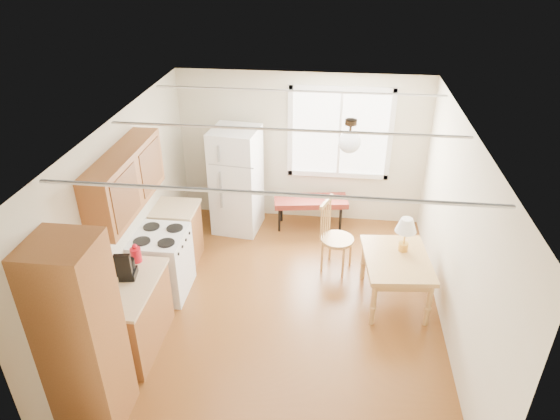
% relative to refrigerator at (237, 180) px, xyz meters
% --- Properties ---
extents(room_shell, '(4.60, 5.60, 2.62)m').
position_rel_refrigerator_xyz_m(room_shell, '(1.00, -2.00, 0.39)').
color(room_shell, '#532C11').
rests_on(room_shell, ground).
extents(kitchen_run, '(0.65, 3.40, 2.20)m').
position_rel_refrigerator_xyz_m(kitchen_run, '(-0.72, -2.63, -0.02)').
color(kitchen_run, brown).
rests_on(kitchen_run, ground).
extents(window_unit, '(1.64, 0.05, 1.51)m').
position_rel_refrigerator_xyz_m(window_unit, '(1.60, 0.47, 0.69)').
color(window_unit, white).
rests_on(window_unit, room_shell).
extents(pendant_light, '(0.26, 0.26, 0.40)m').
position_rel_refrigerator_xyz_m(pendant_light, '(1.70, -1.60, 1.37)').
color(pendant_light, '#302315').
rests_on(pendant_light, room_shell).
extents(refrigerator, '(0.79, 0.79, 1.73)m').
position_rel_refrigerator_xyz_m(refrigerator, '(0.00, 0.00, 0.00)').
color(refrigerator, white).
rests_on(refrigerator, ground).
extents(bench, '(1.24, 0.61, 0.55)m').
position_rel_refrigerator_xyz_m(bench, '(1.19, 0.11, -0.38)').
color(bench, maroon).
rests_on(bench, ground).
extents(dining_table, '(0.92, 1.17, 0.68)m').
position_rel_refrigerator_xyz_m(dining_table, '(2.41, -1.64, -0.28)').
color(dining_table, '#A77940').
rests_on(dining_table, ground).
extents(chair, '(0.52, 0.51, 1.08)m').
position_rel_refrigerator_xyz_m(chair, '(1.55, -0.95, -0.24)').
color(chair, '#A77940').
rests_on(chair, ground).
extents(table_lamp, '(0.28, 0.28, 0.48)m').
position_rel_refrigerator_xyz_m(table_lamp, '(2.50, -1.45, 0.17)').
color(table_lamp, gold).
rests_on(table_lamp, dining_table).
extents(coffee_maker, '(0.21, 0.25, 0.36)m').
position_rel_refrigerator_xyz_m(coffee_maker, '(-0.72, -2.72, 0.17)').
color(coffee_maker, black).
rests_on(coffee_maker, kitchen_run).
extents(kettle, '(0.13, 0.13, 0.24)m').
position_rel_refrigerator_xyz_m(kettle, '(-0.74, -2.40, 0.14)').
color(kettle, red).
rests_on(kettle, kitchen_run).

